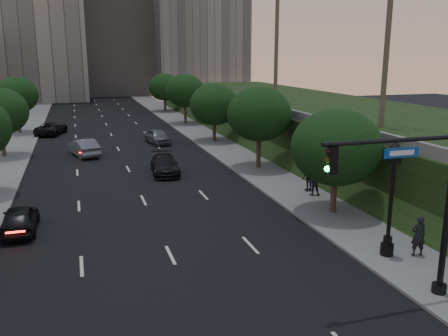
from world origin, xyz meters
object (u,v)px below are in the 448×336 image
object	(u,v)px
sedan_near_left	(20,219)
street_lamp	(391,204)
sedan_mid_left	(84,147)
traffic_signal_mast	(424,209)
sedan_far_left	(51,128)
pedestrian_c	(309,178)
pedestrian_b	(314,182)
sedan_far_right	(158,136)
sedan_near_right	(165,165)
pedestrian_a	(418,236)

from	to	relation	value
sedan_near_left	street_lamp	bearing A→B (deg)	153.23
street_lamp	sedan_mid_left	xyz separation A→B (m)	(-12.83, 27.77, -1.82)
traffic_signal_mast	sedan_far_left	bearing A→B (deg)	108.19
traffic_signal_mast	pedestrian_c	distance (m)	14.86
traffic_signal_mast	pedestrian_c	bearing A→B (deg)	78.75
pedestrian_b	sedan_far_right	bearing A→B (deg)	-47.81
pedestrian_c	sedan_near_left	bearing A→B (deg)	1.51
sedan_far_left	pedestrian_b	xyz separation A→B (m)	(17.50, -31.77, 0.27)
sedan_near_left	sedan_far_right	world-z (taller)	sedan_far_right
sedan_far_left	sedan_far_right	size ratio (longest dim) A/B	1.19
sedan_near_right	sedan_mid_left	bearing A→B (deg)	128.44
sedan_near_left	sedan_mid_left	xyz separation A→B (m)	(3.69, 19.12, 0.08)
sedan_near_left	pedestrian_b	world-z (taller)	pedestrian_b
sedan_near_left	pedestrian_a	distance (m)	20.01
traffic_signal_mast	sedan_near_right	world-z (taller)	traffic_signal_mast
traffic_signal_mast	street_lamp	size ratio (longest dim) A/B	1.25
sedan_near_left	pedestrian_a	bearing A→B (deg)	153.80
street_lamp	sedan_far_left	distance (m)	44.53
sedan_far_left	pedestrian_c	size ratio (longest dim) A/B	3.07
pedestrian_a	pedestrian_b	bearing A→B (deg)	-78.90
sedan_far_left	pedestrian_a	xyz separation A→B (m)	(17.46, -41.90, 0.36)
sedan_near_left	pedestrian_b	distance (m)	17.88
traffic_signal_mast	pedestrian_a	bearing A→B (deg)	50.39
street_lamp	pedestrian_c	xyz separation A→B (m)	(1.50, 10.68, -1.61)
pedestrian_b	sedan_near_left	bearing A→B (deg)	29.10
traffic_signal_mast	sedan_far_right	xyz separation A→B (m)	(-3.88, 35.69, -2.90)
street_lamp	pedestrian_b	world-z (taller)	street_lamp
sedan_far_right	sedan_mid_left	bearing A→B (deg)	-159.61
sedan_far_right	pedestrian_c	size ratio (longest dim) A/B	2.59
traffic_signal_mast	sedan_far_right	bearing A→B (deg)	96.20
sedan_far_right	pedestrian_c	bearing A→B (deg)	-81.38
sedan_near_left	sedan_far_right	distance (m)	25.96
sedan_mid_left	sedan_near_left	bearing A→B (deg)	63.10
street_lamp	sedan_near_left	xyz separation A→B (m)	(-16.51, 8.66, -1.90)
pedestrian_b	pedestrian_c	world-z (taller)	pedestrian_c
sedan_far_right	pedestrian_b	world-z (taller)	pedestrian_b
sedan_mid_left	pedestrian_c	bearing A→B (deg)	114.00
traffic_signal_mast	sedan_near_right	xyz separation A→B (m)	(-5.53, 22.50, -2.94)
street_lamp	sedan_near_right	xyz separation A→B (m)	(-6.88, 18.85, -1.90)
sedan_mid_left	pedestrian_b	bearing A→B (deg)	112.06
traffic_signal_mast	sedan_near_left	distance (m)	19.75
sedan_mid_left	pedestrian_c	world-z (taller)	pedestrian_c
sedan_near_right	sedan_far_right	bearing A→B (deg)	87.62
sedan_far_right	pedestrian_b	bearing A→B (deg)	-82.51
street_lamp	sedan_mid_left	distance (m)	30.65
sedan_far_left	sedan_far_right	xyz separation A→B (m)	(10.94, -9.42, 0.03)
street_lamp	pedestrian_b	distance (m)	9.90
traffic_signal_mast	sedan_near_left	xyz separation A→B (m)	(-15.16, 12.31, -2.94)
pedestrian_a	pedestrian_b	distance (m)	10.13
pedestrian_b	sedan_near_right	bearing A→B (deg)	-22.30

